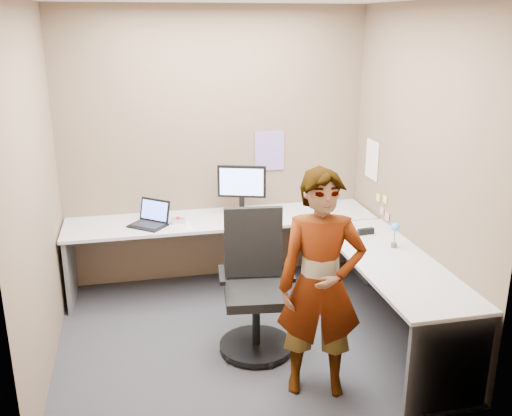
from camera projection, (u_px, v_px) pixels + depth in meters
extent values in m
plane|color=#29292E|center=(241.00, 336.00, 4.82)|extent=(3.00, 3.00, 0.00)
plane|color=brown|center=(215.00, 148.00, 5.61)|extent=(3.00, 0.00, 3.00)
plane|color=brown|center=(418.00, 172.00, 4.71)|extent=(0.00, 2.70, 2.70)
plane|color=brown|center=(35.00, 194.00, 4.10)|extent=(0.00, 2.70, 2.70)
cube|color=#BABABA|center=(221.00, 219.00, 5.51)|extent=(2.96, 0.65, 0.03)
cube|color=#BABABA|center=(393.00, 262.00, 4.54)|extent=(0.65, 1.91, 0.03)
cube|color=#59595B|center=(70.00, 267.00, 5.33)|extent=(0.04, 0.60, 0.70)
cube|color=#59595B|center=(359.00, 243.00, 5.91)|extent=(0.04, 0.60, 0.70)
cube|color=#59595B|center=(448.00, 365.00, 3.80)|extent=(0.60, 0.04, 0.70)
cube|color=red|center=(242.00, 213.00, 5.55)|extent=(0.34, 0.29, 0.06)
cube|color=black|center=(242.00, 210.00, 5.53)|extent=(0.23, 0.19, 0.01)
cube|color=black|center=(242.00, 203.00, 5.53)|extent=(0.06, 0.05, 0.12)
cube|color=black|center=(242.00, 182.00, 5.47)|extent=(0.46, 0.17, 0.31)
cube|color=#92BCFD|center=(241.00, 182.00, 5.45)|extent=(0.40, 0.13, 0.26)
cube|color=black|center=(148.00, 226.00, 5.27)|extent=(0.40, 0.38, 0.02)
cube|color=black|center=(155.00, 210.00, 5.34)|extent=(0.29, 0.25, 0.21)
cube|color=#4E6FF8|center=(155.00, 210.00, 5.34)|extent=(0.25, 0.22, 0.17)
cube|color=#B7B7BC|center=(178.00, 221.00, 5.36)|extent=(0.12, 0.08, 0.04)
sphere|color=red|center=(178.00, 218.00, 5.34)|extent=(0.04, 0.04, 0.04)
cone|color=white|center=(188.00, 225.00, 5.23)|extent=(0.10, 0.10, 0.06)
cube|color=black|center=(366.00, 231.00, 5.07)|extent=(0.15, 0.05, 0.05)
cylinder|color=brown|center=(394.00, 245.00, 4.78)|extent=(0.05, 0.05, 0.04)
cylinder|color=#338C3F|center=(395.00, 235.00, 4.75)|extent=(0.01, 0.01, 0.14)
sphere|color=#46A3F8|center=(395.00, 227.00, 4.73)|extent=(0.07, 0.07, 0.07)
cube|color=#846BB7|center=(269.00, 151.00, 5.73)|extent=(0.30, 0.01, 0.40)
cube|color=white|center=(372.00, 160.00, 5.57)|extent=(0.01, 0.28, 0.38)
cube|color=#F2E059|center=(385.00, 199.00, 5.34)|extent=(0.01, 0.07, 0.07)
cube|color=pink|center=(382.00, 211.00, 5.43)|extent=(0.01, 0.07, 0.07)
cube|color=pink|center=(387.00, 217.00, 5.32)|extent=(0.01, 0.07, 0.07)
cube|color=#F2E059|center=(378.00, 198.00, 5.49)|extent=(0.01, 0.07, 0.07)
cylinder|color=black|center=(256.00, 345.00, 4.61)|extent=(0.59, 0.59, 0.04)
cylinder|color=black|center=(256.00, 320.00, 4.53)|extent=(0.06, 0.06, 0.42)
cube|color=black|center=(256.00, 294.00, 4.46)|extent=(0.54, 0.54, 0.07)
cube|color=black|center=(253.00, 242.00, 4.58)|extent=(0.47, 0.11, 0.58)
cube|color=black|center=(222.00, 275.00, 4.38)|extent=(0.08, 0.32, 0.03)
cube|color=black|center=(290.00, 272.00, 4.43)|extent=(0.08, 0.32, 0.03)
imported|color=#999399|center=(321.00, 285.00, 3.90)|extent=(0.67, 0.53, 1.63)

